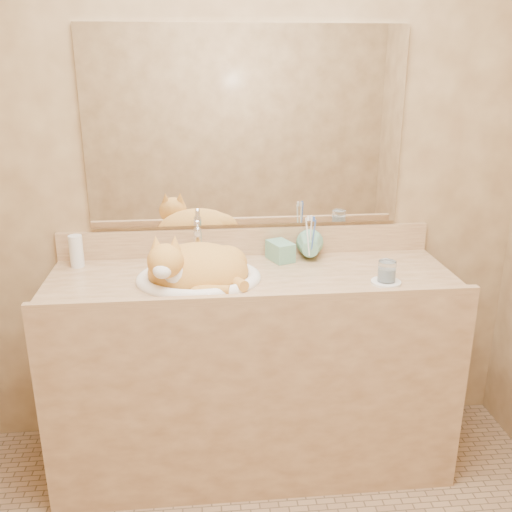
{
  "coord_description": "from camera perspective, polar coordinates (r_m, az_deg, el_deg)",
  "views": [
    {
      "loc": [
        -0.19,
        -1.36,
        1.65
      ],
      "look_at": [
        0.01,
        0.7,
        0.94
      ],
      "focal_mm": 40.0,
      "sensor_mm": 36.0,
      "label": 1
    }
  ],
  "objects": [
    {
      "name": "soap_dispenser",
      "position": [
        2.34,
        3.22,
        1.24
      ],
      "size": [
        0.11,
        0.11,
        0.18
      ],
      "primitive_type": "imported",
      "rotation": [
        0.0,
        0.0,
        0.39
      ],
      "color": "#65A285",
      "rests_on": "vanity_counter"
    },
    {
      "name": "lotion_bottle",
      "position": [
        2.44,
        -17.53,
        0.47
      ],
      "size": [
        0.06,
        0.06,
        0.13
      ],
      "primitive_type": "cylinder",
      "color": "silver",
      "rests_on": "vanity_counter"
    },
    {
      "name": "toothbrushes",
      "position": [
        2.35,
        5.49,
        2.09
      ],
      "size": [
        0.03,
        0.03,
        0.21
      ],
      "primitive_type": null,
      "color": "silver",
      "rests_on": "toothbrush_cup"
    },
    {
      "name": "mirror",
      "position": [
        2.37,
        -1.04,
        12.61
      ],
      "size": [
        1.3,
        0.02,
        0.8
      ],
      "primitive_type": "cube",
      "color": "white",
      "rests_on": "wall_back"
    },
    {
      "name": "vanity_counter",
      "position": [
        2.43,
        -0.38,
        -11.41
      ],
      "size": [
        1.6,
        0.55,
        0.85
      ],
      "primitive_type": null,
      "color": "olive",
      "rests_on": "floor"
    },
    {
      "name": "cat",
      "position": [
        2.18,
        -6.2,
        -1.03
      ],
      "size": [
        0.41,
        0.34,
        0.21
      ],
      "primitive_type": null,
      "rotation": [
        0.0,
        0.0,
        -0.05
      ],
      "color": "#BE7B2C",
      "rests_on": "sink_basin"
    },
    {
      "name": "saucer",
      "position": [
        2.22,
        12.87,
        -2.58
      ],
      "size": [
        0.11,
        0.11,
        0.01
      ],
      "primitive_type": "cylinder",
      "color": "white",
      "rests_on": "vanity_counter"
    },
    {
      "name": "water_glass",
      "position": [
        2.21,
        12.95,
        -1.5
      ],
      "size": [
        0.07,
        0.07,
        0.08
      ],
      "primitive_type": "cylinder",
      "color": "white",
      "rests_on": "saucer"
    },
    {
      "name": "toothbrush_cup",
      "position": [
        2.37,
        5.44,
        0.52
      ],
      "size": [
        0.14,
        0.14,
        0.11
      ],
      "primitive_type": "imported",
      "rotation": [
        0.0,
        0.0,
        -0.17
      ],
      "color": "#65A285",
      "rests_on": "vanity_counter"
    },
    {
      "name": "wall_back",
      "position": [
        2.4,
        -1.04,
        9.32
      ],
      "size": [
        2.4,
        0.02,
        2.5
      ],
      "primitive_type": "cube",
      "color": "brown",
      "rests_on": "ground"
    },
    {
      "name": "sink_basin",
      "position": [
        2.19,
        -5.79,
        -0.58
      ],
      "size": [
        0.54,
        0.48,
        0.15
      ],
      "primitive_type": null,
      "rotation": [
        0.0,
        0.0,
        0.19
      ],
      "color": "white",
      "rests_on": "vanity_counter"
    },
    {
      "name": "faucet",
      "position": [
        2.36,
        -5.82,
        1.16
      ],
      "size": [
        0.06,
        0.13,
        0.17
      ],
      "primitive_type": null,
      "rotation": [
        0.0,
        0.0,
        0.15
      ],
      "color": "silver",
      "rests_on": "vanity_counter"
    }
  ]
}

